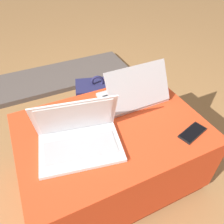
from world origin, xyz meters
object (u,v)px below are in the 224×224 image
(cell_phone, at_px, (192,133))
(laptop_near, at_px, (79,137))
(laptop_far, at_px, (134,93))
(backpack, at_px, (99,106))

(cell_phone, bearing_deg, laptop_near, -124.04)
(laptop_far, relative_size, cell_phone, 2.21)
(cell_phone, height_order, backpack, backpack)
(laptop_near, xyz_separation_m, backpack, (0.29, 0.49, -0.28))
(laptop_far, distance_m, cell_phone, 0.38)
(backpack, bearing_deg, laptop_near, 76.51)
(backpack, bearing_deg, cell_phone, 126.49)
(laptop_far, bearing_deg, cell_phone, 109.72)
(cell_phone, bearing_deg, laptop_far, -176.35)
(laptop_far, bearing_deg, backpack, -71.18)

